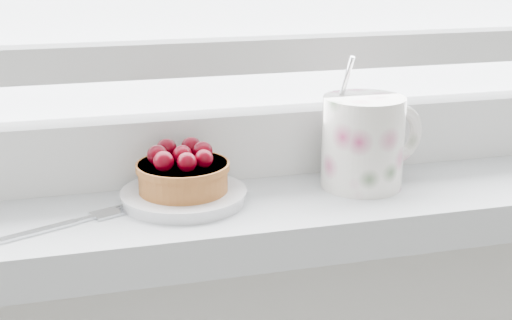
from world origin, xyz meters
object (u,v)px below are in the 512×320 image
object	(u,v)px
saucer	(184,196)
fork	(61,225)
floral_mug	(365,140)
raspberry_tart	(183,171)

from	to	relation	value
saucer	fork	bearing A→B (deg)	-164.25
fork	floral_mug	bearing A→B (deg)	5.91
saucer	raspberry_tart	bearing A→B (deg)	117.00
saucer	raspberry_tart	world-z (taller)	raspberry_tart
raspberry_tart	fork	world-z (taller)	raspberry_tart
saucer	floral_mug	world-z (taller)	floral_mug
floral_mug	saucer	bearing A→B (deg)	179.60
saucer	raspberry_tart	distance (m)	0.03
floral_mug	fork	distance (m)	0.31
raspberry_tart	floral_mug	xyz separation A→B (m)	(0.19, -0.00, 0.02)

